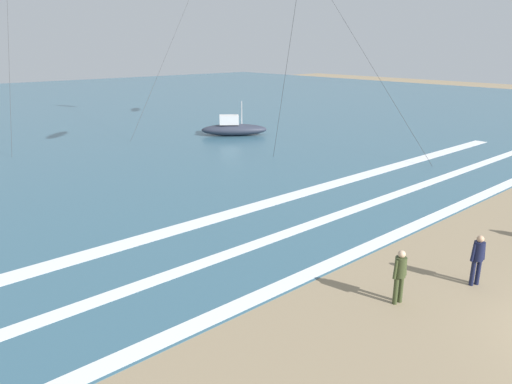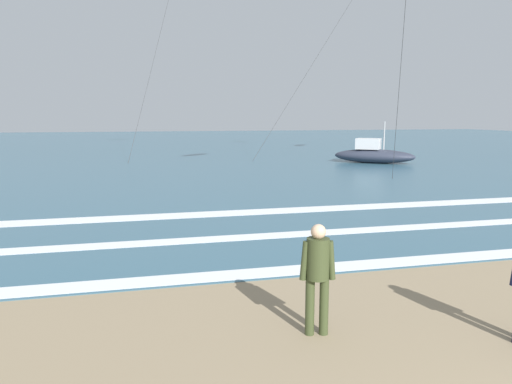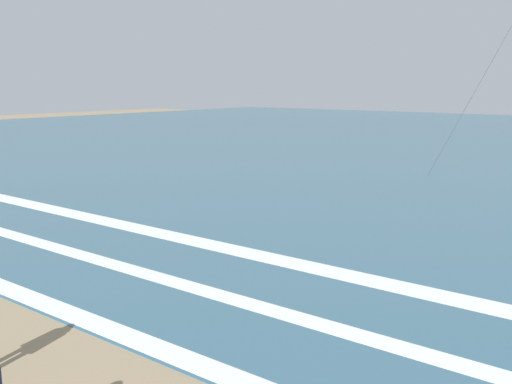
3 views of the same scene
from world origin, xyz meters
name	(u,v)px [view 2 (image 2 of 3)]	position (x,y,z in m)	size (l,w,h in m)	color
ocean_surface	(177,144)	(0.00, 52.02, 0.01)	(140.00, 90.00, 0.01)	#386075
wave_foam_shoreline	(429,260)	(1.68, 7.42, 0.01)	(44.07, 0.60, 0.01)	white
wave_foam_mid_break	(292,234)	(-0.49, 10.27, 0.01)	(49.12, 0.61, 0.01)	white
wave_foam_outer_break	(251,212)	(-0.85, 13.42, 0.01)	(47.83, 0.89, 0.01)	white
surfer_foreground_main	(318,269)	(-1.97, 4.61, 0.96)	(0.52, 0.32, 1.60)	#384223
offshore_boat	(373,155)	(10.72, 27.68, 0.55)	(5.17, 4.50, 2.70)	#2D3342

